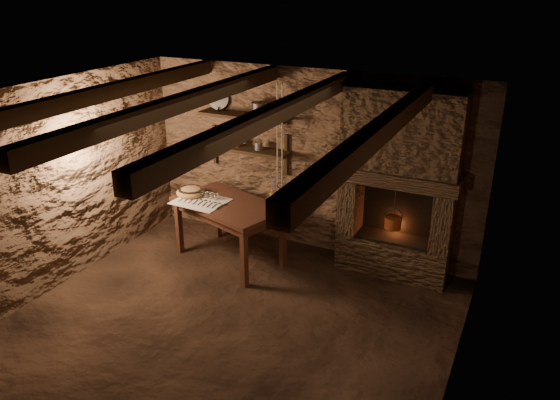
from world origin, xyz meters
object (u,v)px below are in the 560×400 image
at_px(work_table, 229,229).
at_px(red_pot, 393,222).
at_px(iron_stockpot, 260,110).
at_px(wooden_bowl, 191,192).
at_px(stoneware_jug, 274,192).

xyz_separation_m(work_table, red_pot, (1.96, 0.54, 0.27)).
xyz_separation_m(iron_stockpot, red_pot, (1.85, -0.12, -1.15)).
xyz_separation_m(work_table, wooden_bowl, (-0.56, 0.00, 0.41)).
xyz_separation_m(work_table, iron_stockpot, (0.12, 0.66, 1.42)).
bearing_deg(stoneware_jug, wooden_bowl, -160.17).
bearing_deg(stoneware_jug, work_table, -151.25).
height_order(stoneware_jug, wooden_bowl, stoneware_jug).
bearing_deg(iron_stockpot, red_pot, -3.71).
relative_size(work_table, iron_stockpot, 7.45).
height_order(work_table, stoneware_jug, stoneware_jug).
distance_m(wooden_bowl, iron_stockpot, 1.38).
relative_size(wooden_bowl, iron_stockpot, 1.77).
bearing_deg(stoneware_jug, iron_stockpot, 143.29).
height_order(iron_stockpot, red_pot, iron_stockpot).
distance_m(stoneware_jug, iron_stockpot, 1.09).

